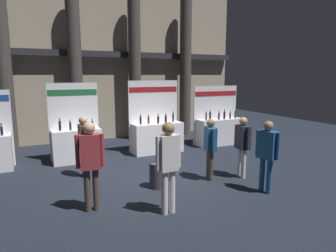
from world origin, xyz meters
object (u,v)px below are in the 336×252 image
object	(u,v)px
visitor_5	(84,142)
trash_bin	(157,175)
visitor_0	(90,158)
visitor_2	(210,144)
visitor_3	(242,142)
exhibitor_booth_2	(157,134)
visitor_4	(267,150)
exhibitor_booth_1	(77,142)
exhibitor_booth_3	(219,129)
visitor_1	(168,160)

from	to	relation	value
visitor_5	trash_bin	bearing A→B (deg)	42.03
visitor_5	visitor_0	bearing A→B (deg)	-7.34
visitor_2	visitor_3	world-z (taller)	visitor_3
exhibitor_booth_2	trash_bin	xyz separation A→B (m)	(-1.31, -3.04, -0.32)
visitor_0	visitor_2	xyz separation A→B (m)	(3.09, 0.52, -0.14)
trash_bin	visitor_0	bearing A→B (deg)	-160.38
visitor_3	visitor_4	distance (m)	1.08
exhibitor_booth_1	exhibitor_booth_3	xyz separation A→B (m)	(5.33, 0.03, -0.02)
visitor_3	trash_bin	bearing A→B (deg)	-89.37
visitor_4	exhibitor_booth_1	bearing A→B (deg)	-154.73
exhibitor_booth_2	visitor_0	world-z (taller)	exhibitor_booth_2
visitor_3	visitor_5	xyz separation A→B (m)	(-3.70, 1.80, -0.01)
visitor_2	visitor_3	size ratio (longest dim) A/B	0.99
trash_bin	visitor_4	world-z (taller)	visitor_4
exhibitor_booth_3	visitor_0	size ratio (longest dim) A/B	1.26
trash_bin	exhibitor_booth_2	bearing A→B (deg)	66.67
exhibitor_booth_3	visitor_1	xyz separation A→B (m)	(-4.29, -4.44, 0.47)
exhibitor_booth_3	trash_bin	bearing A→B (deg)	-141.89
exhibitor_booth_1	visitor_1	size ratio (longest dim) A/B	1.35
visitor_3	visitor_4	xyz separation A→B (m)	(-0.18, -1.06, 0.04)
trash_bin	visitor_4	size ratio (longest dim) A/B	0.36
trash_bin	visitor_3	bearing A→B (deg)	-6.90
visitor_1	exhibitor_booth_2	bearing A→B (deg)	-112.46
visitor_0	visitor_2	size ratio (longest dim) A/B	1.13
exhibitor_booth_2	visitor_5	bearing A→B (deg)	-150.93
trash_bin	visitor_5	distance (m)	2.17
visitor_0	visitor_5	size ratio (longest dim) A/B	1.11
exhibitor_booth_2	visitor_2	size ratio (longest dim) A/B	1.57
visitor_0	trash_bin	bearing A→B (deg)	-152.82
visitor_1	visitor_3	distance (m)	2.84
visitor_2	visitor_4	xyz separation A→B (m)	(0.67, -1.27, 0.06)
exhibitor_booth_2	exhibitor_booth_1	bearing A→B (deg)	179.43
visitor_0	visitor_4	bearing A→B (deg)	176.31
exhibitor_booth_1	visitor_4	world-z (taller)	exhibitor_booth_1
exhibitor_booth_3	visitor_0	distance (m)	6.72
visitor_2	visitor_4	size ratio (longest dim) A/B	0.95
visitor_4	exhibitor_booth_3	bearing A→B (deg)	144.34
exhibitor_booth_1	visitor_2	size ratio (longest dim) A/B	1.53
trash_bin	visitor_5	xyz separation A→B (m)	(-1.41, 1.52, 0.64)
exhibitor_booth_2	visitor_5	size ratio (longest dim) A/B	1.54
exhibitor_booth_1	trash_bin	bearing A→B (deg)	-65.73
visitor_1	visitor_2	world-z (taller)	visitor_1
exhibitor_booth_2	exhibitor_booth_3	distance (m)	2.64
exhibitor_booth_1	visitor_1	bearing A→B (deg)	-76.79
trash_bin	visitor_2	bearing A→B (deg)	-2.75
exhibitor_booth_2	trash_bin	bearing A→B (deg)	-113.33
trash_bin	visitor_4	distance (m)	2.59
visitor_0	visitor_5	xyz separation A→B (m)	(0.24, 2.11, -0.13)
visitor_0	visitor_5	bearing A→B (deg)	-88.94
trash_bin	visitor_1	bearing A→B (deg)	-104.48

